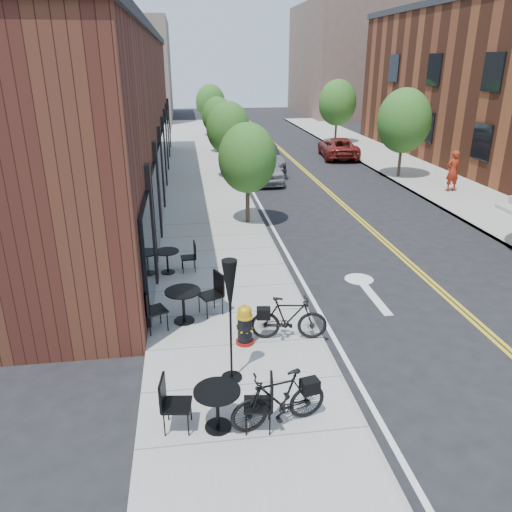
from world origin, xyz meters
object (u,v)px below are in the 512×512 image
parked_car_b (260,157)px  parked_car_far (338,148)px  parked_car_a (264,167)px  pedestrian (453,171)px  fire_hydrant (245,325)px  bistro_set_c (167,258)px  bistro_set_b (183,301)px  patio_umbrella (230,296)px  bicycle_left (279,399)px  parked_car_c (243,141)px  bicycle_right (289,318)px  bistro_set_a (217,403)px

parked_car_b → parked_car_far: size_ratio=1.05×
parked_car_a → pedestrian: size_ratio=2.27×
fire_hydrant → parked_car_b: (3.17, 18.73, 0.25)m
bistro_set_c → parked_car_a: 12.98m
pedestrian → bistro_set_b: bearing=31.9°
parked_car_a → pedestrian: 9.39m
fire_hydrant → patio_umbrella: (-0.42, -1.30, 1.37)m
bicycle_left → parked_car_c: (2.83, 28.90, 0.02)m
bicycle_right → bistro_set_c: 5.07m
bistro_set_b → parked_car_c: 25.34m
bicycle_right → parked_car_far: bearing=-11.2°
bistro_set_a → parked_car_c: size_ratio=0.41×
parked_car_b → pedestrian: (8.37, -6.29, 0.27)m
bicycle_left → patio_umbrella: (-0.68, 1.46, 1.30)m
fire_hydrant → parked_car_b: size_ratio=0.19×
bistro_set_b → patio_umbrella: (0.92, -2.49, 1.29)m
parked_car_far → bicycle_left: bearing=78.0°
pedestrian → parked_car_c: bearing=-67.5°
bistro_set_c → parked_car_far: (10.72, 18.12, 0.09)m
fire_hydrant → bistro_set_a: bistro_set_a is taller
bistro_set_a → patio_umbrella: 1.95m
bicycle_right → pedestrian: pedestrian is taller
bistro_set_b → parked_car_far: bearing=39.5°
parked_car_b → bistro_set_c: bearing=-114.2°
bistro_set_c → patio_umbrella: 5.90m
parked_car_c → parked_car_far: parked_car_c is taller
bicycle_right → patio_umbrella: patio_umbrella is taller
fire_hydrant → patio_umbrella: bearing=-119.5°
parked_car_a → parked_car_b: size_ratio=0.89×
bistro_set_c → parked_car_c: (4.87, 21.87, 0.10)m
bicycle_left → parked_car_b: parked_car_b is taller
bistro_set_b → parked_car_a: bearing=49.3°
bicycle_left → bistro_set_c: bearing=-176.1°
parked_car_a → parked_car_c: parked_car_a is taller
parked_car_b → parked_car_c: size_ratio=1.08×
bicycle_left → bicycle_right: bicycle_left is taller
patio_umbrella → parked_car_c: (3.50, 27.44, -1.28)m
bistro_set_c → parked_car_c: parked_car_c is taller
parked_car_a → parked_car_b: bearing=87.9°
bicycle_right → parked_car_far: parked_car_far is taller
parked_car_far → fire_hydrant: bearing=75.3°
fire_hydrant → bistro_set_b: size_ratio=0.48×
bistro_set_a → parked_car_far: (9.72, 25.08, 0.04)m
bicycle_right → parked_car_far: size_ratio=0.36×
bistro_set_c → parked_car_a: bearing=63.7°
bistro_set_a → parked_car_b: 21.79m
fire_hydrant → parked_car_b: bearing=69.0°
bistro_set_b → patio_umbrella: patio_umbrella is taller
fire_hydrant → bistro_set_b: bearing=126.9°
pedestrian → parked_car_b: bearing=-46.1°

